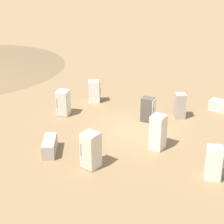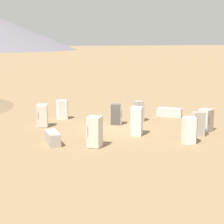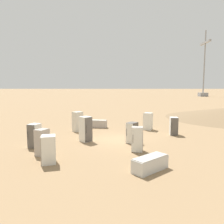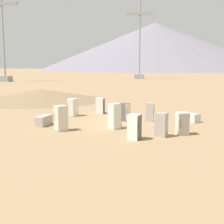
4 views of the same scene
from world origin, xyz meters
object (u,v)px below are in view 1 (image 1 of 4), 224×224
object	(u,v)px
discarded_fridge_5	(94,92)
discarded_fridge_8	(158,132)
discarded_fridge_4	(180,106)
discarded_fridge_0	(50,146)
discarded_fridge_6	(91,150)
discarded_fridge_7	(214,163)
discarded_fridge_9	(148,110)
discarded_fridge_10	(63,103)

from	to	relation	value
discarded_fridge_5	discarded_fridge_8	size ratio (longest dim) A/B	0.81
discarded_fridge_4	discarded_fridge_5	distance (m)	5.91
discarded_fridge_0	discarded_fridge_6	size ratio (longest dim) A/B	0.96
discarded_fridge_4	discarded_fridge_7	world-z (taller)	discarded_fridge_7
discarded_fridge_6	discarded_fridge_8	xyz separation A→B (m)	(-3.62, -1.20, 0.03)
discarded_fridge_0	discarded_fridge_9	size ratio (longest dim) A/B	1.15
discarded_fridge_5	discarded_fridge_7	size ratio (longest dim) A/B	0.95
discarded_fridge_6	discarded_fridge_7	size ratio (longest dim) A/B	1.13
discarded_fridge_4	discarded_fridge_6	size ratio (longest dim) A/B	0.87
discarded_fridge_8	discarded_fridge_9	distance (m)	3.37
discarded_fridge_9	discarded_fridge_10	xyz separation A→B (m)	(4.89, -1.88, 0.05)
discarded_fridge_7	discarded_fridge_9	distance (m)	6.60
discarded_fridge_8	discarded_fridge_10	world-z (taller)	discarded_fridge_8
discarded_fridge_4	discarded_fridge_8	size ratio (longest dim) A/B	0.84
discarded_fridge_0	discarded_fridge_10	distance (m)	4.82
discarded_fridge_5	discarded_fridge_10	xyz separation A→B (m)	(2.20, 1.80, 0.05)
discarded_fridge_0	discarded_fridge_6	distance (m)	2.59
discarded_fridge_10	discarded_fridge_8	bearing A→B (deg)	155.28
discarded_fridge_5	discarded_fridge_9	distance (m)	4.56
discarded_fridge_0	discarded_fridge_5	bearing A→B (deg)	72.62
discarded_fridge_8	discarded_fridge_10	distance (m)	6.87
discarded_fridge_5	discarded_fridge_6	size ratio (longest dim) A/B	0.84
discarded_fridge_0	discarded_fridge_5	world-z (taller)	discarded_fridge_5
discarded_fridge_0	discarded_fridge_6	bearing A→B (deg)	-34.08
discarded_fridge_0	discarded_fridge_4	distance (m)	8.50
discarded_fridge_4	discarded_fridge_9	size ratio (longest dim) A/B	1.04
discarded_fridge_6	discarded_fridge_8	world-z (taller)	discarded_fridge_8
discarded_fridge_4	discarded_fridge_7	bearing A→B (deg)	2.63
discarded_fridge_9	discarded_fridge_0	bearing A→B (deg)	-27.83
discarded_fridge_4	discarded_fridge_9	xyz separation A→B (m)	(2.05, 0.16, -0.03)
discarded_fridge_6	discarded_fridge_5	bearing A→B (deg)	-51.95
discarded_fridge_10	discarded_fridge_6	bearing A→B (deg)	122.22
discarded_fridge_0	discarded_fridge_7	world-z (taller)	discarded_fridge_7
discarded_fridge_6	discarded_fridge_9	size ratio (longest dim) A/B	1.20
discarded_fridge_6	discarded_fridge_0	bearing A→B (deg)	4.40
discarded_fridge_6	discarded_fridge_8	distance (m)	3.81
discarded_fridge_7	discarded_fridge_10	world-z (taller)	discarded_fridge_10
discarded_fridge_0	discarded_fridge_6	xyz separation A→B (m)	(-1.85, 1.73, 0.51)
discarded_fridge_5	discarded_fridge_9	size ratio (longest dim) A/B	1.00
discarded_fridge_0	discarded_fridge_4	xyz separation A→B (m)	(-7.95, -2.96, 0.39)
discarded_fridge_0	discarded_fridge_9	bearing A→B (deg)	34.40
discarded_fridge_7	discarded_fridge_10	size ratio (longest dim) A/B	0.99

